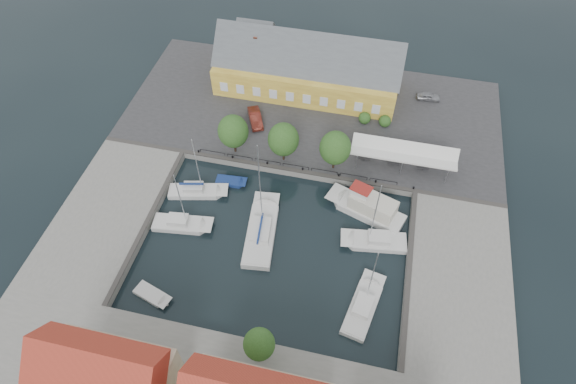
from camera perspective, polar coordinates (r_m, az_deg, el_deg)
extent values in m
plane|color=black|center=(60.50, -1.27, -5.20)|extent=(140.00, 140.00, 0.00)
cube|color=#2D2D30|center=(75.08, 2.93, 9.38)|extent=(56.00, 26.00, 1.00)
cube|color=slate|center=(66.00, -20.63, -2.50)|extent=(12.00, 24.00, 1.00)
cube|color=slate|center=(59.83, 19.50, -10.10)|extent=(12.00, 24.00, 1.00)
cube|color=#383533|center=(65.82, 0.84, 2.59)|extent=(56.00, 0.60, 0.12)
cube|color=#383533|center=(63.10, -16.29, -3.19)|extent=(0.60, 24.00, 0.12)
cube|color=#383533|center=(58.36, 14.17, -9.02)|extent=(0.60, 24.00, 0.12)
cylinder|color=black|center=(69.19, -10.55, 4.74)|extent=(0.24, 0.24, 0.40)
cylinder|color=black|center=(67.70, -6.59, 4.11)|extent=(0.24, 0.24, 0.40)
cylinder|color=black|center=(66.56, -2.48, 3.43)|extent=(0.24, 0.24, 0.40)
cylinder|color=black|center=(65.78, 1.74, 2.72)|extent=(0.24, 0.24, 0.40)
cylinder|color=black|center=(65.38, 6.04, 1.98)|extent=(0.24, 0.24, 0.40)
cylinder|color=black|center=(65.35, 10.36, 1.22)|extent=(0.24, 0.24, 0.40)
cylinder|color=black|center=(65.71, 14.65, 0.46)|extent=(0.24, 0.24, 0.40)
cube|color=#BB8F2D|center=(77.41, 2.25, 13.52)|extent=(28.00, 10.00, 4.50)
cube|color=#474C51|center=(75.33, 2.33, 15.63)|extent=(28.56, 7.60, 7.60)
cube|color=#BB8F2D|center=(84.37, -3.87, 16.56)|extent=(6.00, 6.00, 3.50)
cube|color=brown|center=(75.86, -3.84, 17.53)|extent=(0.60, 0.60, 1.20)
cube|color=silver|center=(66.38, 13.59, 4.66)|extent=(14.00, 4.00, 0.25)
cylinder|color=silver|center=(65.89, 8.12, 3.67)|extent=(0.10, 0.10, 2.70)
cylinder|color=silver|center=(68.41, 8.53, 5.83)|extent=(0.10, 0.10, 2.70)
cylinder|color=silver|center=(66.08, 13.26, 2.76)|extent=(0.10, 0.10, 2.70)
cylinder|color=silver|center=(68.60, 13.49, 4.94)|extent=(0.10, 0.10, 2.70)
cylinder|color=silver|center=(66.82, 18.32, 1.84)|extent=(0.10, 0.10, 2.70)
cylinder|color=silver|center=(69.31, 18.37, 4.03)|extent=(0.10, 0.10, 2.70)
cylinder|color=black|center=(68.00, -6.31, 5.44)|extent=(0.30, 0.30, 2.10)
ellipsoid|color=#244A1A|center=(66.02, -6.52, 7.16)|extent=(4.20, 4.20, 4.83)
cylinder|color=black|center=(66.51, -0.53, 4.51)|extent=(0.30, 0.30, 2.10)
ellipsoid|color=#244A1A|center=(64.48, -0.55, 6.25)|extent=(4.20, 4.20, 4.83)
cylinder|color=black|center=(65.73, 5.43, 3.51)|extent=(0.30, 0.30, 2.10)
ellipsoid|color=#244A1A|center=(63.69, 5.62, 5.23)|extent=(4.20, 4.20, 4.83)
imported|color=#98999F|center=(79.20, 16.28, 10.81)|extent=(3.76, 1.83, 1.24)
imported|color=#5E1D15|center=(72.33, -3.90, 8.75)|extent=(3.56, 5.06, 1.58)
cube|color=silver|center=(60.25, -3.25, -5.40)|extent=(4.46, 9.47, 1.50)
cube|color=silver|center=(60.23, -3.13, -4.09)|extent=(4.54, 11.27, 0.08)
cube|color=silver|center=(59.34, -3.27, -4.55)|extent=(2.74, 3.90, 0.90)
cylinder|color=silver|center=(55.23, -3.33, 0.55)|extent=(0.12, 0.12, 13.71)
cube|color=navy|center=(58.60, -3.34, -4.32)|extent=(0.75, 4.56, 0.22)
cube|color=silver|center=(63.20, 9.80, -2.62)|extent=(9.06, 5.82, 1.80)
cube|color=silver|center=(62.65, 9.05, -1.69)|extent=(10.61, 6.27, 0.08)
cube|color=beige|center=(61.63, 10.05, -1.51)|extent=(6.40, 4.49, 2.20)
cube|color=silver|center=(60.91, 8.63, 0.05)|extent=(2.78, 2.43, 1.20)
cube|color=maroon|center=(60.41, 8.70, 0.44)|extent=(3.01, 2.59, 0.10)
cube|color=silver|center=(60.87, 10.73, -5.97)|extent=(6.91, 3.67, 1.30)
cube|color=silver|center=(60.20, 10.05, -5.57)|extent=(8.20, 3.74, 0.08)
cube|color=silver|center=(59.91, 10.73, -5.36)|extent=(2.87, 2.24, 0.90)
cylinder|color=silver|center=(56.01, 10.25, -2.64)|extent=(0.12, 0.12, 10.30)
cube|color=silver|center=(56.00, 8.68, -13.83)|extent=(4.05, 7.31, 1.30)
cube|color=silver|center=(55.77, 9.06, -12.78)|extent=(4.21, 8.64, 0.08)
cube|color=silver|center=(55.05, 8.88, -13.16)|extent=(2.37, 3.07, 0.90)
cylinder|color=silver|center=(51.84, 9.89, -9.95)|extent=(0.12, 0.12, 9.64)
cube|color=silver|center=(65.76, -11.13, -0.11)|extent=(6.80, 3.69, 1.30)
cube|color=silver|center=(65.08, -10.53, 0.27)|extent=(8.03, 3.88, 0.08)
cube|color=silver|center=(64.85, -11.14, 0.53)|extent=(2.86, 2.11, 0.90)
cylinder|color=silver|center=(61.52, -10.70, 3.02)|extent=(0.12, 0.12, 9.40)
cube|color=navy|center=(64.32, -11.38, 0.95)|extent=(3.19, 0.92, 0.22)
cube|color=silver|center=(62.90, -12.88, -3.86)|extent=(6.46, 3.28, 1.30)
cube|color=silver|center=(62.14, -12.30, -3.56)|extent=(7.68, 3.33, 0.08)
cube|color=silver|center=(61.95, -12.92, -3.26)|extent=(2.67, 2.01, 0.90)
cylinder|color=silver|center=(58.45, -12.60, -1.00)|extent=(0.12, 0.12, 9.20)
cube|color=silver|center=(58.48, -15.99, -11.61)|extent=(4.05, 2.78, 0.90)
cube|color=silver|center=(57.85, -15.75, -11.61)|extent=(4.73, 2.93, 0.08)
cube|color=navy|center=(66.24, -7.04, 1.17)|extent=(3.53, 1.94, 0.80)
cube|color=navy|center=(65.81, -6.72, 1.38)|extent=(4.21, 1.92, 0.08)
cube|color=#B63927|center=(46.08, -21.90, -19.43)|extent=(11.33, 6.50, 6.50)
cube|color=brown|center=(45.85, -25.60, -17.53)|extent=(0.70, 0.70, 1.00)
cube|color=brown|center=(43.83, -19.92, -19.64)|extent=(0.60, 0.60, 0.80)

